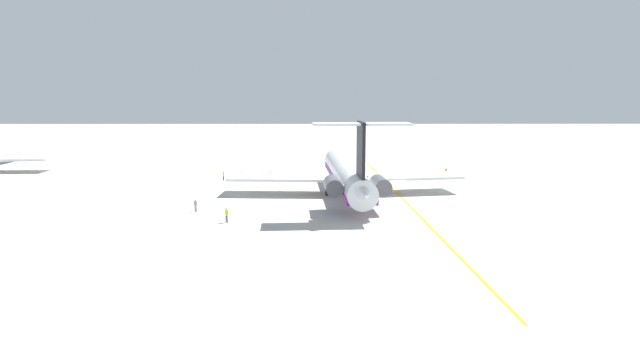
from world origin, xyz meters
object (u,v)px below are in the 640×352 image
Objects in this scene: safety_cone_nose at (241,172)px; safety_cone_wingtip at (270,172)px; ground_crew_starboard at (223,174)px; ground_crew_portside at (195,204)px; main_jetliner at (347,174)px; ground_crew_near_nose at (446,170)px; ground_crew_near_tail at (226,213)px.

safety_cone_nose is 1.00× the size of safety_cone_wingtip.
ground_crew_starboard is at bearing 164.40° from safety_cone_nose.
ground_crew_portside is 3.02× the size of safety_cone_wingtip.
ground_crew_starboard is at bearing 134.73° from safety_cone_wingtip.
main_jetliner is 25.72m from safety_cone_wingtip.
ground_crew_near_nose is at bearing -39.47° from ground_crew_starboard.
ground_crew_near_nose is at bearing -49.74° from main_jetliner.
main_jetliner reaches higher than ground_crew_portside.
safety_cone_nose is (38.46, 3.80, -0.88)m from ground_crew_near_tail.
ground_crew_starboard reaches higher than ground_crew_portside.
safety_cone_wingtip is at bearing -1.31° from ground_crew_starboard.
ground_crew_near_nose is (18.77, -19.76, -2.20)m from main_jetliner.
ground_crew_near_tail is 31.45m from ground_crew_starboard.
ground_crew_portside is (-29.80, 40.15, 0.00)m from ground_crew_near_nose.
main_jetliner is 25.56m from ground_crew_starboard.
ground_crew_near_tail reaches higher than safety_cone_wingtip.
safety_cone_wingtip is (0.01, -5.54, 0.00)m from safety_cone_nose.
ground_crew_near_nose is 0.91× the size of ground_crew_near_tail.
ground_crew_near_nose is 41.28m from ground_crew_starboard.
ground_crew_starboard is 3.12× the size of safety_cone_nose.
ground_crew_near_nose reaches higher than safety_cone_nose.
safety_cone_wingtip is at bearing -89.85° from safety_cone_nose.
ground_crew_near_tail is 38.52m from safety_cone_wingtip.
ground_crew_portside is at bearing 168.24° from safety_cone_wingtip.
ground_crew_starboard is 7.90m from safety_cone_nose.
ground_crew_starboard reaches higher than safety_cone_wingtip.
ground_crew_starboard is 10.81m from safety_cone_wingtip.
ground_crew_near_nose is at bearing -94.91° from safety_cone_wingtip.
ground_crew_near_tail is 1.06× the size of ground_crew_starboard.
main_jetliner is 74.32× the size of safety_cone_wingtip.
ground_crew_portside is 33.38m from safety_cone_wingtip.
ground_crew_near_tail is (-35.61, 35.09, 0.10)m from ground_crew_near_nose.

